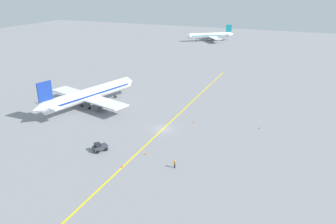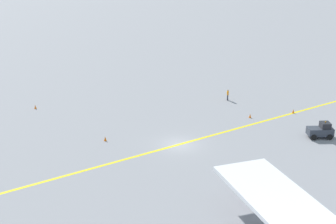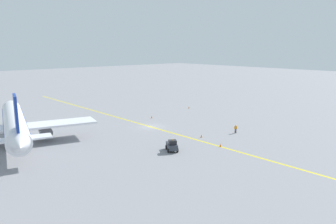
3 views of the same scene
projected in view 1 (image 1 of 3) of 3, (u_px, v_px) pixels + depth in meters
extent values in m
plane|color=gray|center=(163.00, 129.00, 80.28)|extent=(400.00, 400.00, 0.00)
cube|color=yellow|center=(163.00, 129.00, 80.28)|extent=(0.53, 120.00, 0.01)
cylinder|color=white|center=(90.00, 94.00, 93.96)|extent=(11.19, 29.92, 3.60)
cone|color=white|center=(130.00, 82.00, 105.86)|extent=(3.92, 3.20, 3.42)
cone|color=white|center=(38.00, 109.00, 81.74)|extent=(3.73, 3.69, 3.06)
cube|color=#193899|center=(90.00, 93.00, 93.91)|extent=(10.45, 27.03, 0.50)
cube|color=white|center=(88.00, 97.00, 93.49)|extent=(28.40, 12.22, 0.36)
cylinder|color=#4C4C51|center=(77.00, 98.00, 96.81)|extent=(2.95, 3.66, 2.20)
cylinder|color=#4C4C51|center=(100.00, 105.00, 91.09)|extent=(2.95, 3.66, 2.20)
cube|color=#193899|center=(45.00, 91.00, 82.12)|extent=(1.38, 3.96, 5.00)
cube|color=white|center=(49.00, 105.00, 83.91)|extent=(9.31, 4.63, 0.24)
cylinder|color=#4C4C51|center=(115.00, 94.00, 101.89)|extent=(0.36, 0.36, 2.00)
cylinder|color=black|center=(115.00, 97.00, 102.25)|extent=(0.48, 0.85, 0.80)
cylinder|color=#4C4C51|center=(82.00, 102.00, 94.29)|extent=(0.36, 0.36, 2.00)
cylinder|color=black|center=(82.00, 106.00, 94.65)|extent=(0.48, 0.85, 0.80)
cylinder|color=#4C4C51|center=(89.00, 105.00, 92.46)|extent=(0.36, 0.36, 2.00)
cylinder|color=black|center=(89.00, 108.00, 92.82)|extent=(0.48, 0.85, 0.80)
cylinder|color=white|center=(210.00, 35.00, 203.35)|extent=(23.49, 18.87, 3.24)
cone|color=white|center=(187.00, 36.00, 200.06)|extent=(3.58, 3.76, 3.08)
cone|color=white|center=(232.00, 34.00, 206.61)|extent=(3.81, 3.83, 2.75)
cube|color=#0F727F|center=(210.00, 35.00, 203.31)|extent=(21.36, 17.27, 0.45)
cube|color=white|center=(211.00, 36.00, 203.79)|extent=(18.93, 22.92, 0.32)
cylinder|color=#4C4C51|center=(214.00, 39.00, 200.14)|extent=(3.49, 3.32, 1.98)
cylinder|color=#4C4C51|center=(208.00, 37.00, 208.27)|extent=(3.49, 3.32, 1.98)
cube|color=#0F727F|center=(229.00, 28.00, 204.78)|extent=(3.07, 2.43, 4.50)
cube|color=white|center=(228.00, 34.00, 205.96)|extent=(6.61, 7.76, 0.22)
cylinder|color=#4C4C51|center=(196.00, 39.00, 202.19)|extent=(0.32, 0.32, 1.80)
cylinder|color=black|center=(196.00, 41.00, 202.52)|extent=(0.73, 0.64, 0.72)
cylinder|color=#4C4C51|center=(213.00, 39.00, 203.25)|extent=(0.32, 0.32, 1.80)
cylinder|color=black|center=(213.00, 41.00, 203.58)|extent=(0.73, 0.64, 0.72)
cylinder|color=#4C4C51|center=(211.00, 38.00, 205.85)|extent=(0.32, 0.32, 1.80)
cylinder|color=black|center=(211.00, 40.00, 206.18)|extent=(0.73, 0.64, 0.72)
cube|color=#333842|center=(100.00, 147.00, 69.67)|extent=(2.84, 3.34, 0.90)
cube|color=black|center=(97.00, 145.00, 69.08)|extent=(1.66, 1.60, 0.70)
sphere|color=orange|center=(97.00, 143.00, 68.92)|extent=(0.16, 0.16, 0.16)
cylinder|color=black|center=(98.00, 152.00, 68.74)|extent=(0.58, 0.73, 0.70)
cylinder|color=black|center=(95.00, 149.00, 69.87)|extent=(0.58, 0.73, 0.70)
cylinder|color=black|center=(106.00, 149.00, 69.80)|extent=(0.58, 0.73, 0.70)
cylinder|color=black|center=(103.00, 147.00, 70.93)|extent=(0.58, 0.73, 0.70)
cylinder|color=#23232D|center=(175.00, 166.00, 63.24)|extent=(0.16, 0.16, 0.85)
cylinder|color=#23232D|center=(174.00, 166.00, 63.40)|extent=(0.16, 0.16, 0.85)
cube|color=orange|center=(175.00, 163.00, 63.06)|extent=(0.42, 0.38, 0.60)
cylinder|color=orange|center=(175.00, 163.00, 62.87)|extent=(0.10, 0.10, 0.55)
cylinder|color=orange|center=(174.00, 162.00, 63.24)|extent=(0.10, 0.10, 0.55)
sphere|color=tan|center=(175.00, 161.00, 62.90)|extent=(0.22, 0.22, 0.22)
cone|color=orange|center=(122.00, 166.00, 63.55)|extent=(0.32, 0.32, 0.55)
cone|color=orange|center=(194.00, 122.00, 83.78)|extent=(0.32, 0.32, 0.55)
cone|color=orange|center=(260.00, 128.00, 80.52)|extent=(0.32, 0.32, 0.55)
cone|color=orange|center=(146.00, 154.00, 68.20)|extent=(0.32, 0.32, 0.55)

